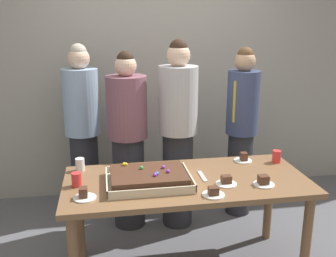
{
  "coord_description": "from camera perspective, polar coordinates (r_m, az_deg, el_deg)",
  "views": [
    {
      "loc": [
        -0.57,
        -2.54,
        1.89
      ],
      "look_at": [
        -0.11,
        0.15,
        1.11
      ],
      "focal_mm": 40.96,
      "sensor_mm": 36.0,
      "label": 1
    }
  ],
  "objects": [
    {
      "name": "drink_cup_far_end",
      "position": [
        3.26,
        15.85,
        -4.03
      ],
      "size": [
        0.07,
        0.07,
        0.1
      ],
      "primitive_type": "cylinder",
      "color": "red",
      "rests_on": "party_table"
    },
    {
      "name": "person_serving_front",
      "position": [
        3.76,
        10.87,
        -0.19
      ],
      "size": [
        0.3,
        0.3,
        1.65
      ],
      "rotation": [
        0.0,
        0.0,
        -2.43
      ],
      "color": "#28282D",
      "rests_on": "ground_plane"
    },
    {
      "name": "drink_cup_middle",
      "position": [
        3.04,
        -12.96,
        -5.26
      ],
      "size": [
        0.07,
        0.07,
        0.1
      ],
      "primitive_type": "cylinder",
      "color": "white",
      "rests_on": "party_table"
    },
    {
      "name": "person_green_shirt_behind",
      "position": [
        3.83,
        -12.57,
        0.1
      ],
      "size": [
        0.34,
        0.34,
        1.68
      ],
      "rotation": [
        0.0,
        0.0,
        -1.17
      ],
      "color": "#28282D",
      "rests_on": "ground_plane"
    },
    {
      "name": "party_table",
      "position": [
        2.88,
        2.79,
        -9.28
      ],
      "size": [
        1.78,
        0.8,
        0.76
      ],
      "color": "brown",
      "rests_on": "ground_plane"
    },
    {
      "name": "plated_slice_near_right",
      "position": [
        2.77,
        8.66,
        -7.83
      ],
      "size": [
        0.15,
        0.15,
        0.06
      ],
      "color": "white",
      "rests_on": "party_table"
    },
    {
      "name": "person_striped_tie_right",
      "position": [
        3.49,
        -6.01,
        -1.75
      ],
      "size": [
        0.36,
        0.36,
        1.64
      ],
      "rotation": [
        0.0,
        0.0,
        -1.46
      ],
      "color": "#28282D",
      "rests_on": "ground_plane"
    },
    {
      "name": "drink_cup_nearest",
      "position": [
        2.77,
        -13.44,
        -7.4
      ],
      "size": [
        0.07,
        0.07,
        0.1
      ],
      "primitive_type": "cylinder",
      "color": "red",
      "rests_on": "party_table"
    },
    {
      "name": "sheet_cake",
      "position": [
        2.75,
        -2.92,
        -7.36
      ],
      "size": [
        0.6,
        0.46,
        0.11
      ],
      "color": "beige",
      "rests_on": "party_table"
    },
    {
      "name": "person_far_right_suit",
      "position": [
        3.47,
        1.48,
        -0.72
      ],
      "size": [
        0.35,
        0.35,
        1.73
      ],
      "rotation": [
        0.0,
        0.0,
        -2.02
      ],
      "color": "#28282D",
      "rests_on": "ground_plane"
    },
    {
      "name": "interior_back_panel",
      "position": [
        4.2,
        -1.84,
        10.54
      ],
      "size": [
        8.0,
        0.12,
        3.0
      ],
      "primitive_type": "cube",
      "color": "#9E998E",
      "rests_on": "ground_plane"
    },
    {
      "name": "plated_slice_center_front",
      "position": [
        2.81,
        14.04,
        -7.7
      ],
      "size": [
        0.15,
        0.15,
        0.07
      ],
      "color": "white",
      "rests_on": "party_table"
    },
    {
      "name": "plated_slice_far_right",
      "position": [
        2.59,
        6.78,
        -9.5
      ],
      "size": [
        0.15,
        0.15,
        0.06
      ],
      "color": "white",
      "rests_on": "party_table"
    },
    {
      "name": "plated_slice_far_left",
      "position": [
        3.23,
        11.14,
        -4.43
      ],
      "size": [
        0.15,
        0.15,
        0.08
      ],
      "color": "white",
      "rests_on": "party_table"
    },
    {
      "name": "cake_server_utensil",
      "position": [
        2.88,
        5.14,
        -7.09
      ],
      "size": [
        0.03,
        0.2,
        0.01
      ],
      "primitive_type": "cube",
      "color": "silver",
      "rests_on": "party_table"
    },
    {
      "name": "plated_slice_near_left",
      "position": [
        2.6,
        -12.38,
        -9.65
      ],
      "size": [
        0.15,
        0.15,
        0.07
      ],
      "color": "white",
      "rests_on": "party_table"
    }
  ]
}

